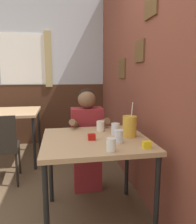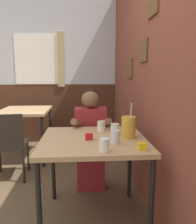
# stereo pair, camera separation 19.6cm
# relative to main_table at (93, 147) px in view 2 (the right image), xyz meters

# --- Properties ---
(brick_wall_right) EXTENTS (0.08, 4.68, 2.70)m
(brick_wall_right) POSITION_rel_main_table_xyz_m (0.56, 1.02, 0.67)
(brick_wall_right) COLOR brown
(brick_wall_right) RESTS_ON ground_plane
(back_wall) EXTENTS (5.38, 0.09, 2.70)m
(back_wall) POSITION_rel_main_table_xyz_m (-0.67, 2.39, 0.67)
(back_wall) COLOR silver
(back_wall) RESTS_ON ground_plane
(main_table) EXTENTS (0.88, 0.81, 0.76)m
(main_table) POSITION_rel_main_table_xyz_m (0.00, 0.00, 0.00)
(main_table) COLOR tan
(main_table) RESTS_ON ground_plane
(background_table) EXTENTS (0.72, 0.81, 0.76)m
(background_table) POSITION_rel_main_table_xyz_m (-0.97, 1.56, -0.01)
(background_table) COLOR tan
(background_table) RESTS_ON ground_plane
(chair_near_window) EXTENTS (0.44, 0.44, 0.85)m
(chair_near_window) POSITION_rel_main_table_xyz_m (-0.99, 0.82, -0.19)
(chair_near_window) COLOR black
(chair_near_window) RESTS_ON ground_plane
(person_seated) EXTENTS (0.42, 0.40, 1.14)m
(person_seated) POSITION_rel_main_table_xyz_m (-0.00, 0.56, -0.09)
(person_seated) COLOR maroon
(person_seated) RESTS_ON ground_plane
(cocktail_pitcher) EXTENTS (0.12, 0.12, 0.30)m
(cocktail_pitcher) POSITION_rel_main_table_xyz_m (0.30, 0.01, 0.17)
(cocktail_pitcher) COLOR gold
(cocktail_pitcher) RESTS_ON main_table
(glass_near_pitcher) EXTENTS (0.07, 0.07, 0.10)m
(glass_near_pitcher) POSITION_rel_main_table_xyz_m (0.19, 0.09, 0.13)
(glass_near_pitcher) COLOR silver
(glass_near_pitcher) RESTS_ON main_table
(glass_center) EXTENTS (0.07, 0.07, 0.09)m
(glass_center) POSITION_rel_main_table_xyz_m (0.06, -0.32, 0.12)
(glass_center) COLOR silver
(glass_center) RESTS_ON main_table
(glass_far_side) EXTENTS (0.07, 0.07, 0.10)m
(glass_far_side) POSITION_rel_main_table_xyz_m (0.09, 0.23, 0.12)
(glass_far_side) COLOR silver
(glass_far_side) RESTS_ON main_table
(glass_by_brick) EXTENTS (0.07, 0.07, 0.10)m
(glass_by_brick) POSITION_rel_main_table_xyz_m (0.16, -0.14, 0.13)
(glass_by_brick) COLOR silver
(glass_by_brick) RESTS_ON main_table
(condiment_ketchup) EXTENTS (0.06, 0.04, 0.05)m
(condiment_ketchup) POSITION_rel_main_table_xyz_m (-0.04, -0.04, 0.10)
(condiment_ketchup) COLOR #B7140F
(condiment_ketchup) RESTS_ON main_table
(condiment_mustard) EXTENTS (0.06, 0.04, 0.05)m
(condiment_mustard) POSITION_rel_main_table_xyz_m (0.33, -0.30, 0.10)
(condiment_mustard) COLOR yellow
(condiment_mustard) RESTS_ON main_table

